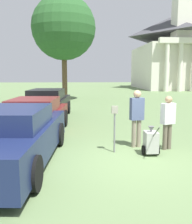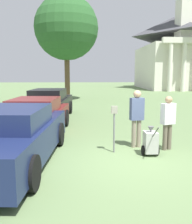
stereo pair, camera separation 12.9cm
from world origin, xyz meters
name	(u,v)px [view 1 (the left image)]	position (x,y,z in m)	size (l,w,h in m)	color
ground_plane	(130,162)	(0.00, 0.00, 0.00)	(120.00, 120.00, 0.00)	#607A4C
parked_car_navy	(14,137)	(-3.03, 0.11, 0.71)	(2.32, 5.33, 1.49)	#19234C
parked_car_maroon	(36,117)	(-3.03, 3.22, 0.67)	(2.25, 4.93, 1.41)	maroon
parked_car_black	(48,105)	(-3.03, 6.70, 0.72)	(2.19, 5.33, 1.54)	black
parking_meter	(115,120)	(-0.30, 0.87, 0.97)	(0.18, 0.09, 1.40)	slate
person_worker	(137,115)	(0.47, 1.37, 1.05)	(0.45, 0.29, 1.82)	gray
person_supervisor	(168,119)	(1.37, 1.07, 0.94)	(0.47, 0.36, 1.66)	#665B4C
equipment_cart	(151,142)	(0.72, 0.58, 0.39)	(0.47, 0.99, 1.00)	#B2B2AD
church	(170,48)	(12.36, 32.24, 6.21)	(9.09, 14.41, 25.91)	silver
shade_tree	(64,28)	(-2.69, 15.52, 6.10)	(5.37, 5.37, 8.80)	brown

